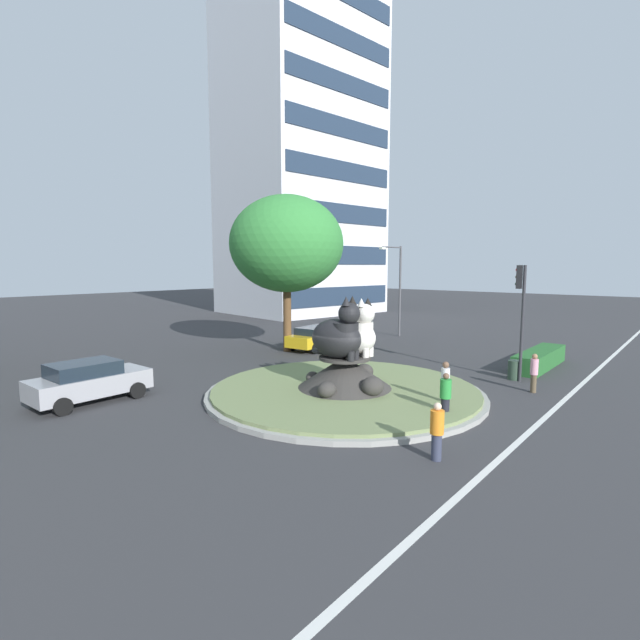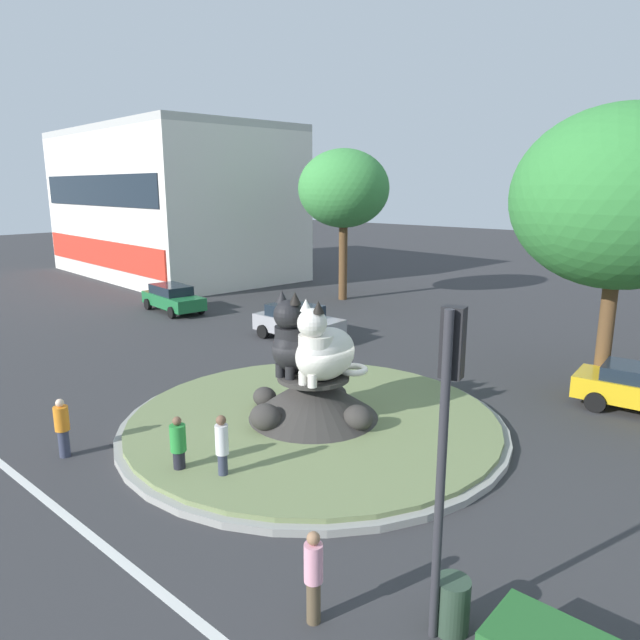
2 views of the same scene
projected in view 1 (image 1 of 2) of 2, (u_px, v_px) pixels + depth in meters
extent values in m
plane|color=#333335|center=(345.00, 394.00, 18.83)|extent=(160.00, 160.00, 0.00)
cube|color=silver|center=(526.00, 435.00, 14.30)|extent=(112.00, 0.20, 0.01)
cylinder|color=gray|center=(345.00, 392.00, 18.82)|extent=(11.21, 11.21, 0.18)
cylinder|color=#707F51|center=(345.00, 389.00, 18.81)|extent=(10.76, 10.76, 0.12)
cone|color=#33302D|center=(345.00, 372.00, 18.73)|extent=(3.81, 3.81, 1.28)
cylinder|color=#33302D|center=(345.00, 358.00, 18.66)|extent=(2.09, 2.09, 0.12)
ellipsoid|color=#33302D|center=(364.00, 372.00, 20.02)|extent=(0.87, 0.78, 0.70)
ellipsoid|color=#33302D|center=(312.00, 377.00, 19.49)|extent=(0.60, 0.48, 0.48)
ellipsoid|color=#33302D|center=(327.00, 390.00, 17.25)|extent=(0.76, 0.68, 0.61)
ellipsoid|color=#33302D|center=(372.00, 386.00, 17.47)|extent=(0.93, 0.83, 0.74)
ellipsoid|color=black|center=(336.00, 339.00, 18.21)|extent=(1.58, 2.28, 1.56)
cylinder|color=black|center=(346.00, 335.00, 17.95)|extent=(1.11, 1.11, 0.98)
sphere|color=black|center=(349.00, 314.00, 17.76)|extent=(0.86, 0.86, 0.86)
torus|color=black|center=(323.00, 351.00, 19.07)|extent=(0.93, 0.93, 0.20)
cone|color=black|center=(352.00, 300.00, 17.90)|extent=(0.39, 0.39, 0.35)
cone|color=black|center=(346.00, 301.00, 17.51)|extent=(0.39, 0.39, 0.35)
cylinder|color=black|center=(356.00, 355.00, 17.98)|extent=(0.27, 0.27, 0.39)
cylinder|color=black|center=(351.00, 356.00, 17.69)|extent=(0.27, 0.27, 0.39)
ellipsoid|color=silver|center=(353.00, 337.00, 18.93)|extent=(1.31, 2.05, 1.49)
cylinder|color=silver|center=(361.00, 334.00, 18.64)|extent=(0.97, 0.97, 0.93)
sphere|color=silver|center=(365.00, 314.00, 18.45)|extent=(0.82, 0.82, 0.82)
torus|color=silver|center=(342.00, 348.00, 19.79)|extent=(0.88, 0.88, 0.19)
cone|color=black|center=(368.00, 302.00, 18.57)|extent=(0.34, 0.34, 0.34)
cone|color=silver|center=(361.00, 302.00, 18.23)|extent=(0.34, 0.34, 0.34)
cylinder|color=silver|center=(370.00, 352.00, 18.64)|extent=(0.26, 0.26, 0.37)
cylinder|color=silver|center=(366.00, 353.00, 18.38)|extent=(0.26, 0.26, 0.37)
cylinder|color=#2D2D33|center=(522.00, 324.00, 20.68)|extent=(0.14, 0.14, 5.26)
cube|color=black|center=(519.00, 277.00, 20.55)|extent=(0.36, 0.30, 1.05)
sphere|color=red|center=(518.00, 270.00, 20.55)|extent=(0.18, 0.18, 0.18)
sphere|color=#392706|center=(517.00, 277.00, 20.59)|extent=(0.18, 0.18, 0.18)
sphere|color=black|center=(517.00, 284.00, 20.62)|extent=(0.18, 0.18, 0.18)
cube|color=silver|center=(300.00, 160.00, 51.41)|extent=(16.85, 15.13, 34.05)
cube|color=#233347|center=(341.00, 296.00, 48.23)|extent=(14.11, 2.11, 1.93)
cube|color=#233347|center=(341.00, 255.00, 47.74)|extent=(14.11, 2.11, 1.93)
cube|color=#233347|center=(341.00, 213.00, 47.24)|extent=(14.11, 2.11, 1.93)
cube|color=#233347|center=(341.00, 170.00, 46.75)|extent=(14.11, 2.11, 1.93)
cube|color=#233347|center=(341.00, 127.00, 46.26)|extent=(14.11, 2.11, 1.93)
cube|color=#233347|center=(342.00, 82.00, 45.77)|extent=(14.11, 2.11, 1.93)
cube|color=#233347|center=(342.00, 37.00, 45.28)|extent=(14.11, 2.11, 1.93)
cube|color=#235B28|center=(540.00, 359.00, 23.80)|extent=(5.50, 1.20, 0.90)
cylinder|color=brown|center=(287.00, 320.00, 28.24)|extent=(0.49, 0.49, 3.81)
ellipsoid|color=#337F38|center=(287.00, 244.00, 27.70)|extent=(6.84, 6.84, 5.82)
cylinder|color=#4C4C51|center=(400.00, 292.00, 34.14)|extent=(0.16, 0.16, 6.69)
cylinder|color=#4C4C51|center=(392.00, 247.00, 33.19)|extent=(1.88, 0.48, 0.10)
cube|color=silver|center=(383.00, 248.00, 32.62)|extent=(0.50, 0.24, 0.16)
cylinder|color=black|center=(445.00, 409.00, 15.70)|extent=(0.29, 0.29, 0.75)
cylinder|color=#288C38|center=(446.00, 389.00, 15.62)|extent=(0.38, 0.38, 0.65)
sphere|color=brown|center=(446.00, 376.00, 15.57)|extent=(0.21, 0.21, 0.21)
cylinder|color=#33384C|center=(436.00, 447.00, 12.39)|extent=(0.28, 0.28, 0.74)
cylinder|color=orange|center=(437.00, 422.00, 12.31)|extent=(0.37, 0.37, 0.64)
sphere|color=beige|center=(438.00, 407.00, 12.26)|extent=(0.21, 0.21, 0.21)
cylinder|color=#33384C|center=(445.00, 398.00, 16.80)|extent=(0.23, 0.23, 0.82)
cylinder|color=silver|center=(445.00, 378.00, 16.71)|extent=(0.31, 0.31, 0.72)
sphere|color=brown|center=(446.00, 365.00, 16.66)|extent=(0.24, 0.24, 0.24)
cylinder|color=brown|center=(533.00, 384.00, 19.07)|extent=(0.23, 0.23, 0.76)
cylinder|color=pink|center=(534.00, 367.00, 18.99)|extent=(0.31, 0.31, 0.66)
sphere|color=#936B4C|center=(535.00, 356.00, 18.94)|extent=(0.22, 0.22, 0.22)
cube|color=#99999E|center=(90.00, 384.00, 17.73)|extent=(4.24, 1.93, 0.75)
cube|color=#19232D|center=(84.00, 369.00, 17.49)|extent=(2.38, 1.68, 0.52)
cylinder|color=black|center=(114.00, 383.00, 19.43)|extent=(0.64, 0.23, 0.64)
cylinder|color=black|center=(137.00, 390.00, 18.25)|extent=(0.64, 0.23, 0.64)
cylinder|color=black|center=(42.00, 397.00, 17.29)|extent=(0.64, 0.23, 0.64)
cylinder|color=black|center=(63.00, 407.00, 16.11)|extent=(0.64, 0.23, 0.64)
cube|color=gold|center=(318.00, 338.00, 29.22)|extent=(4.74, 2.13, 0.69)
cube|color=#19232D|center=(316.00, 330.00, 28.97)|extent=(2.70, 1.74, 0.43)
cylinder|color=black|center=(321.00, 339.00, 30.99)|extent=(0.66, 0.28, 0.64)
cylinder|color=black|center=(342.00, 342.00, 30.01)|extent=(0.66, 0.28, 0.64)
cylinder|color=black|center=(292.00, 346.00, 28.52)|extent=(0.66, 0.28, 0.64)
cylinder|color=black|center=(315.00, 349.00, 27.54)|extent=(0.66, 0.28, 0.64)
cylinder|color=#2D4233|center=(514.00, 370.00, 21.24)|extent=(0.56, 0.56, 0.90)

